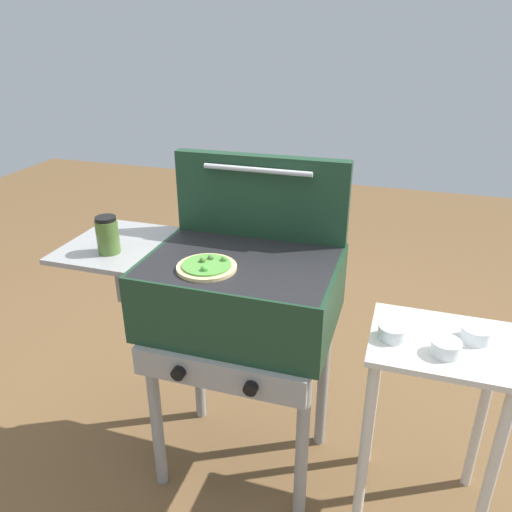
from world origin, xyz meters
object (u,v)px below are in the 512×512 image
prep_table (433,392)px  pizza_veggie (207,266)px  grill (238,297)px  topping_bowl_far (476,334)px  topping_bowl_middle (392,332)px  topping_bowl_near (446,348)px  sauce_jar (108,235)px

prep_table → pizza_veggie: bearing=-172.3°
grill → topping_bowl_far: bearing=3.1°
pizza_veggie → topping_bowl_middle: bearing=6.7°
pizza_veggie → topping_bowl_far: (0.84, 0.14, -0.18)m
topping_bowl_near → topping_bowl_middle: (-0.16, 0.04, -0.00)m
sauce_jar → topping_bowl_middle: (0.96, 0.05, -0.23)m
topping_bowl_near → topping_bowl_middle: same height
topping_bowl_near → topping_bowl_middle: 0.16m
topping_bowl_near → topping_bowl_middle: size_ratio=1.00×
pizza_veggie → topping_bowl_far: bearing=9.3°
grill → pizza_veggie: pizza_veggie is taller
sauce_jar → prep_table: sauce_jar is taller
grill → topping_bowl_near: bearing=-5.5°
sauce_jar → pizza_veggie: bearing=-3.2°
sauce_jar → topping_bowl_near: 1.14m
topping_bowl_near → grill: bearing=174.5°
grill → topping_bowl_middle: bearing=-2.9°
prep_table → topping_bowl_middle: bearing=-168.4°
sauce_jar → topping_bowl_far: size_ratio=1.36×
topping_bowl_far → grill: bearing=-176.9°
pizza_veggie → topping_bowl_near: bearing=2.4°
grill → topping_bowl_middle: grill is taller
topping_bowl_far → pizza_veggie: bearing=-170.7°
topping_bowl_near → topping_bowl_far: size_ratio=0.95×
topping_bowl_middle → sauce_jar: bearing=-177.1°
sauce_jar → topping_bowl_far: bearing=5.6°
prep_table → sauce_jar: bearing=-175.9°
pizza_veggie → topping_bowl_far: pizza_veggie is taller
pizza_veggie → topping_bowl_middle: size_ratio=2.13×
sauce_jar → grill: bearing=9.8°
sauce_jar → prep_table: size_ratio=0.18×
grill → prep_table: grill is taller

